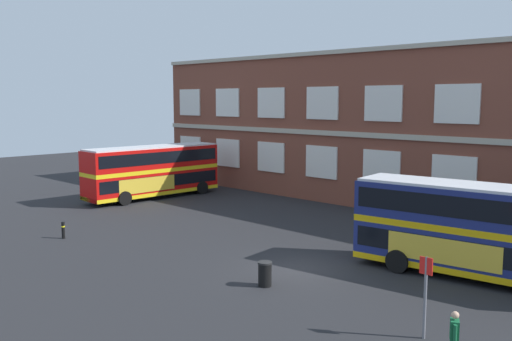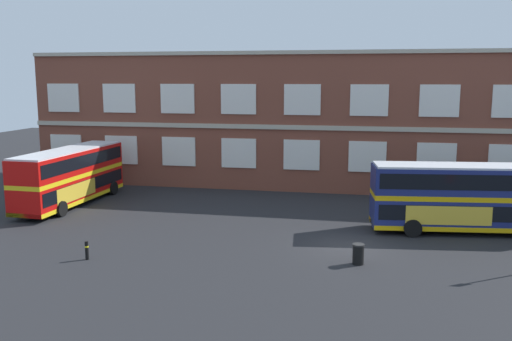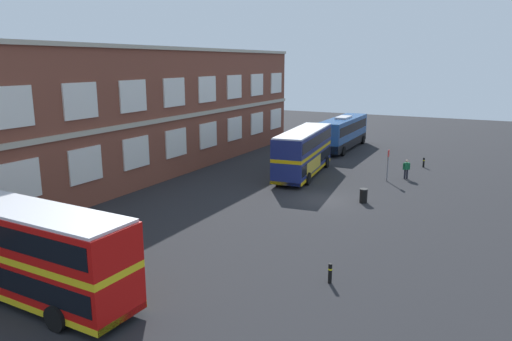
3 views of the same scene
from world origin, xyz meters
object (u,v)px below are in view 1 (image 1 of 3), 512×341
Objects in this scene: double_decker_middle at (485,231)px; waiting_passenger at (454,337)px; bus_stand_flag at (425,290)px; station_litter_bin at (265,274)px; safety_bollard_east at (63,230)px; double_decker_near at (153,171)px.

waiting_passenger is at bearing -72.59° from double_decker_middle.
double_decker_middle is 7.31m from bus_stand_flag.
bus_stand_flag reaches higher than station_litter_bin.
safety_bollard_east is (-13.48, -2.06, -0.03)m from station_litter_bin.
double_decker_near is at bearing 122.95° from safety_bollard_east.
station_litter_bin is at bearing 171.01° from waiting_passenger.
double_decker_middle is at bearing 49.32° from station_litter_bin.
station_litter_bin is at bearing 179.11° from bus_stand_flag.
double_decker_near is at bearing 156.33° from station_litter_bin.
waiting_passenger is at bearing 1.73° from safety_bollard_east.
station_litter_bin is (-7.18, 0.11, -1.12)m from bus_stand_flag.
double_decker_near is 26.87m from double_decker_middle.
double_decker_near reaches higher than bus_stand_flag.
bus_stand_flag is (27.88, -9.18, -0.51)m from double_decker_near.
safety_bollard_east is at bearing -178.27° from waiting_passenger.
waiting_passenger is 0.63× the size of bus_stand_flag.
double_decker_middle is 8.98m from waiting_passenger.
safety_bollard_east is at bearing -57.05° from double_decker_near.
station_litter_bin is at bearing -130.68° from double_decker_middle.
double_decker_middle is 9.50m from station_litter_bin.
safety_bollard_east is (-22.25, -0.67, -0.44)m from waiting_passenger.
double_decker_near is 4.10× the size of bus_stand_flag.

